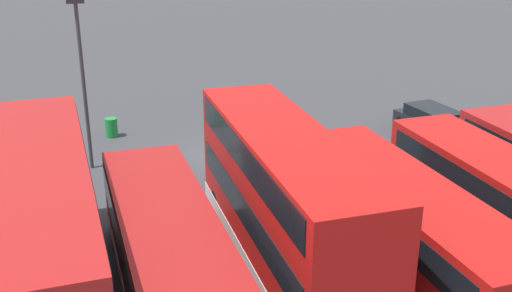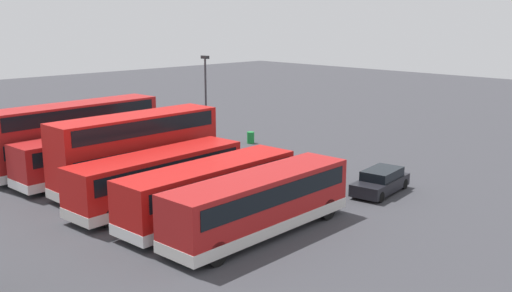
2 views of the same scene
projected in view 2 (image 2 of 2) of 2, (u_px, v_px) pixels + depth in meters
name	position (u px, v px, depth m)	size (l,w,h in m)	color
ground_plane	(257.00, 161.00, 42.40)	(140.00, 140.00, 0.00)	#38383D
bus_single_deck_near_end	(260.00, 202.00, 27.77)	(3.13, 10.87, 2.95)	#A51919
bus_single_deck_second	(210.00, 190.00, 29.78)	(3.19, 10.64, 2.95)	#B71411
bus_single_deck_third	(158.00, 177.00, 32.13)	(3.30, 10.76, 2.95)	#B71411
bus_double_decker_fourth	(137.00, 149.00, 35.13)	(2.93, 10.78, 4.55)	#B71411
bus_single_deck_fifth	(93.00, 155.00, 37.21)	(3.07, 10.26, 2.95)	#A51919
bus_double_decker_sixth	(75.00, 134.00, 39.59)	(3.29, 12.13, 4.55)	#A51919
bus_single_deck_seventh	(51.00, 138.00, 42.35)	(3.42, 11.87, 2.95)	red
car_hatchback_silver	(381.00, 181.00, 34.56)	(2.44, 4.72, 1.43)	black
lamp_post_tall	(206.00, 94.00, 45.50)	(0.70, 0.30, 7.33)	#38383D
waste_bin_yellow	(251.00, 138.00, 48.23)	(0.60, 0.60, 0.95)	#197F33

